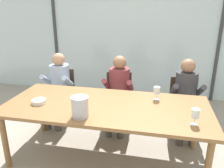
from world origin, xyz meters
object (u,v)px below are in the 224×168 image
(chair_center, at_px, (184,101))
(wine_glass_by_left_taster, at_px, (157,91))
(ice_bucket_primary, at_px, (80,107))
(tasting_bowl, at_px, (39,101))
(dining_table, at_px, (106,109))
(chair_near_curtain, at_px, (61,90))
(wine_glass_near_bucket, at_px, (195,114))
(person_maroon_top, at_px, (119,89))
(person_pale_blue_shirt, at_px, (58,84))
(person_charcoal_jacket, at_px, (186,94))
(chair_left_of_center, at_px, (119,95))

(chair_center, distance_m, wine_glass_by_left_taster, 0.85)
(ice_bucket_primary, distance_m, tasting_bowl, 0.68)
(dining_table, xyz_separation_m, wine_glass_by_left_taster, (0.60, 0.29, 0.19))
(chair_near_curtain, relative_size, wine_glass_near_bucket, 4.98)
(dining_table, xyz_separation_m, wine_glass_near_bucket, (1.00, -0.29, 0.18))
(tasting_bowl, bearing_deg, person_maroon_top, 48.85)
(chair_near_curtain, xyz_separation_m, person_pale_blue_shirt, (0.03, -0.16, 0.17))
(dining_table, distance_m, person_pale_blue_shirt, 1.30)
(chair_near_curtain, relative_size, person_pale_blue_shirt, 0.73)
(tasting_bowl, xyz_separation_m, wine_glass_near_bucket, (1.83, -0.15, 0.09))
(person_maroon_top, bearing_deg, wine_glass_near_bucket, -48.58)
(chair_near_curtain, distance_m, wine_glass_near_bucket, 2.44)
(person_pale_blue_shirt, bearing_deg, wine_glass_by_left_taster, -18.17)
(person_charcoal_jacket, xyz_separation_m, tasting_bowl, (-1.86, -0.95, 0.11))
(person_charcoal_jacket, distance_m, tasting_bowl, 2.09)
(person_maroon_top, distance_m, ice_bucket_primary, 1.22)
(chair_near_curtain, xyz_separation_m, chair_left_of_center, (1.03, 0.00, 0.00))
(person_maroon_top, height_order, person_charcoal_jacket, same)
(chair_near_curtain, bearing_deg, chair_left_of_center, -5.08)
(chair_center, relative_size, wine_glass_by_left_taster, 4.98)
(person_pale_blue_shirt, bearing_deg, tasting_bowl, -79.11)
(chair_left_of_center, relative_size, person_pale_blue_shirt, 0.73)
(ice_bucket_primary, distance_m, wine_glass_by_left_taster, 1.04)
(wine_glass_near_bucket, bearing_deg, dining_table, 163.81)
(chair_near_curtain, height_order, ice_bucket_primary, ice_bucket_primary)
(dining_table, distance_m, tasting_bowl, 0.84)
(chair_center, height_order, person_maroon_top, person_maroon_top)
(dining_table, height_order, ice_bucket_primary, ice_bucket_primary)
(person_charcoal_jacket, relative_size, ice_bucket_primary, 5.02)
(chair_near_curtain, relative_size, person_maroon_top, 0.73)
(wine_glass_by_left_taster, xyz_separation_m, wine_glass_near_bucket, (0.40, -0.58, -0.00))
(person_pale_blue_shirt, xyz_separation_m, person_maroon_top, (1.02, 0.00, 0.00))
(chair_left_of_center, bearing_deg, dining_table, -97.27)
(person_charcoal_jacket, height_order, ice_bucket_primary, person_charcoal_jacket)
(chair_center, relative_size, wine_glass_near_bucket, 4.98)
(person_charcoal_jacket, xyz_separation_m, wine_glass_near_bucket, (-0.03, -1.11, 0.20))
(person_pale_blue_shirt, relative_size, person_charcoal_jacket, 1.00)
(dining_table, xyz_separation_m, tasting_bowl, (-0.83, -0.14, 0.09))
(chair_near_curtain, xyz_separation_m, person_maroon_top, (1.05, -0.16, 0.17))
(person_charcoal_jacket, bearing_deg, wine_glass_by_left_taster, -134.34)
(wine_glass_near_bucket, bearing_deg, wine_glass_by_left_taster, 124.34)
(dining_table, relative_size, chair_near_curtain, 2.90)
(person_maroon_top, relative_size, wine_glass_by_left_taster, 6.81)
(chair_left_of_center, relative_size, person_charcoal_jacket, 0.73)
(wine_glass_near_bucket, bearing_deg, chair_near_curtain, 148.19)
(wine_glass_by_left_taster, bearing_deg, chair_left_of_center, 132.02)
(dining_table, bearing_deg, chair_center, 42.29)
(ice_bucket_primary, bearing_deg, chair_near_curtain, 122.15)
(person_charcoal_jacket, bearing_deg, tasting_bowl, -157.83)
(chair_center, xyz_separation_m, person_maroon_top, (-1.02, -0.11, 0.17))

